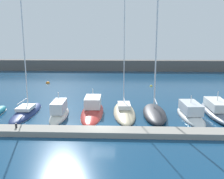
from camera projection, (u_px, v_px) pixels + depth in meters
The scene contains 13 objects.
ground_plane at pixel (103, 129), 26.08m from camera, with size 120.00×120.00×0.00m, color navy.
dock_pier at pixel (102, 132), 24.67m from camera, with size 32.12×1.95×0.55m, color gray.
breakwater_seawall at pixel (116, 65), 69.32m from camera, with size 108.00×2.99×2.84m, color #5B5651.
sailboat_navy_second at pixel (26, 112), 31.18m from camera, with size 2.37×8.75×18.06m.
motorboat_ivory_third at pixel (59, 112), 29.97m from camera, with size 2.13×6.79×3.33m.
motorboat_red_fourth at pixel (93, 110), 31.63m from camera, with size 2.99×10.16×3.28m.
sailboat_sand_fifth at pixel (124, 112), 31.29m from camera, with size 3.13×9.61×18.16m.
sailboat_charcoal_sixth at pixel (154, 112), 30.47m from camera, with size 2.71×8.06×16.60m.
motorboat_white_seventh at pixel (190, 114), 29.79m from camera, with size 2.66×8.01×2.95m.
motorboat_slate_eighth at pixel (217, 110), 30.75m from camera, with size 2.78×9.46×3.07m.
mooring_buoy_orange at pixel (48, 83), 51.06m from camera, with size 0.79×0.79×0.79m, color orange.
mooring_buoy_yellow at pixel (151, 86), 48.13m from camera, with size 0.51×0.51×0.51m, color yellow.
dock_bollard at pixel (16, 126), 24.91m from camera, with size 0.20×0.20×0.44m, color black.
Camera 1 is at (1.95, -24.63, 9.31)m, focal length 41.41 mm.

